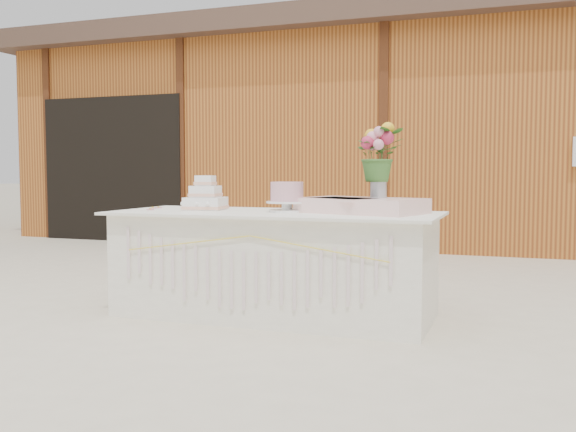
# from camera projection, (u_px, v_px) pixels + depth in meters

# --- Properties ---
(ground) EXTENTS (80.00, 80.00, 0.00)m
(ground) POSITION_uv_depth(u_px,v_px,m) (274.00, 315.00, 4.75)
(ground) COLOR beige
(ground) RESTS_ON ground
(barn) EXTENTS (12.60, 4.60, 3.30)m
(barn) POSITION_uv_depth(u_px,v_px,m) (408.00, 133.00, 10.26)
(barn) COLOR #AD6524
(barn) RESTS_ON ground
(cake_table) EXTENTS (2.40, 1.00, 0.77)m
(cake_table) POSITION_uv_depth(u_px,v_px,m) (274.00, 264.00, 4.72)
(cake_table) COLOR white
(cake_table) RESTS_ON ground
(wedding_cake) EXTENTS (0.34, 0.34, 0.26)m
(wedding_cake) POSITION_uv_depth(u_px,v_px,m) (206.00, 198.00, 4.95)
(wedding_cake) COLOR white
(wedding_cake) RESTS_ON cake_table
(pink_cake_stand) EXTENTS (0.30, 0.30, 0.22)m
(pink_cake_stand) POSITION_uv_depth(u_px,v_px,m) (287.00, 195.00, 4.68)
(pink_cake_stand) COLOR white
(pink_cake_stand) RESTS_ON cake_table
(satin_runner) EXTENTS (0.96, 0.72, 0.11)m
(satin_runner) POSITION_uv_depth(u_px,v_px,m) (361.00, 206.00, 4.56)
(satin_runner) COLOR #F8C9C7
(satin_runner) RESTS_ON cake_table
(flower_vase) EXTENTS (0.12, 0.12, 0.16)m
(flower_vase) POSITION_uv_depth(u_px,v_px,m) (379.00, 186.00, 4.59)
(flower_vase) COLOR silver
(flower_vase) RESTS_ON satin_runner
(bouquet) EXTENTS (0.45, 0.43, 0.38)m
(bouquet) POSITION_uv_depth(u_px,v_px,m) (379.00, 148.00, 4.57)
(bouquet) COLOR #3C6F2C
(bouquet) RESTS_ON flower_vase
(loose_flowers) EXTENTS (0.21, 0.31, 0.02)m
(loose_flowers) POSITION_uv_depth(u_px,v_px,m) (156.00, 208.00, 5.05)
(loose_flowers) COLOR #CB7C92
(loose_flowers) RESTS_ON cake_table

